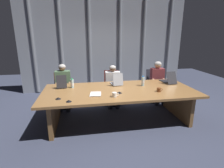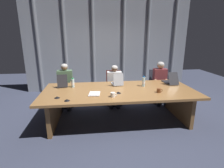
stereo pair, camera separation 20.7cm
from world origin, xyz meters
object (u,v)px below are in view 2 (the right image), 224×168
(laptop_left_mid, at_px, (117,82))
(laptop_left_end, at_px, (63,84))
(office_chair_left_mid, at_px, (114,91))
(coffee_mug_far, at_px, (113,95))
(coffee_mug_near, at_px, (159,90))
(laptop_center, at_px, (170,81))
(person_left_mid, at_px, (115,83))
(person_left_end, at_px, (65,83))
(conference_mic_middle, at_px, (67,100))
(spiral_notepad, at_px, (94,94))
(office_chair_left_end, at_px, (65,93))
(conference_mic_left_side, at_px, (119,92))
(office_chair_center, at_px, (157,90))
(conference_mic_right_side, at_px, (57,97))
(person_center, at_px, (160,80))
(water_bottle_primary, at_px, (144,82))
(water_bottle_secondary, at_px, (73,83))

(laptop_left_mid, bearing_deg, laptop_left_end, 84.18)
(office_chair_left_mid, bearing_deg, coffee_mug_far, -0.80)
(office_chair_left_mid, relative_size, coffee_mug_near, 7.19)
(laptop_center, xyz_separation_m, person_left_mid, (-1.35, 0.55, -0.16))
(person_left_end, bearing_deg, laptop_center, 76.68)
(conference_mic_middle, height_order, spiral_notepad, conference_mic_middle)
(laptop_left_mid, relative_size, office_chair_left_end, 0.43)
(conference_mic_middle, bearing_deg, laptop_left_end, 102.35)
(office_chair_left_end, relative_size, person_left_mid, 0.83)
(laptop_left_end, relative_size, coffee_mug_near, 3.03)
(conference_mic_left_side, bearing_deg, spiral_notepad, -178.93)
(coffee_mug_far, bearing_deg, office_chair_center, 45.41)
(conference_mic_right_side, bearing_deg, office_chair_left_end, 92.88)
(person_center, relative_size, conference_mic_middle, 10.85)
(office_chair_center, distance_m, water_bottle_primary, 1.25)
(laptop_center, distance_m, office_chair_left_mid, 1.59)
(person_left_mid, relative_size, conference_mic_left_side, 10.17)
(conference_mic_right_side, bearing_deg, person_left_mid, 45.42)
(person_center, xyz_separation_m, conference_mic_middle, (-2.43, -1.51, 0.07))
(person_left_end, distance_m, conference_mic_left_side, 1.74)
(water_bottle_secondary, bearing_deg, laptop_left_end, 158.24)
(laptop_left_mid, xyz_separation_m, conference_mic_left_side, (-0.07, -0.65, -0.04))
(person_left_end, xyz_separation_m, conference_mic_left_side, (1.27, -1.19, 0.09))
(office_chair_left_end, distance_m, conference_mic_left_side, 1.92)
(water_bottle_primary, bearing_deg, office_chair_left_mid, 123.72)
(office_chair_center, xyz_separation_m, conference_mic_middle, (-2.41, -1.67, 0.41))
(person_left_end, xyz_separation_m, coffee_mug_far, (1.12, -1.40, 0.11))
(office_chair_left_mid, bearing_deg, office_chair_center, 97.02)
(conference_mic_right_side, bearing_deg, laptop_left_end, 90.48)
(laptop_center, relative_size, office_chair_center, 0.55)
(water_bottle_primary, bearing_deg, spiral_notepad, -159.11)
(office_chair_left_end, relative_size, person_left_end, 0.78)
(laptop_left_end, relative_size, person_left_end, 0.33)
(office_chair_center, bearing_deg, conference_mic_middle, -50.32)
(water_bottle_primary, xyz_separation_m, water_bottle_secondary, (-1.67, 0.13, -0.01))
(office_chair_left_mid, xyz_separation_m, conference_mic_right_side, (-1.30, -1.49, 0.40))
(spiral_notepad, bearing_deg, water_bottle_primary, 28.93)
(laptop_left_mid, xyz_separation_m, conference_mic_middle, (-1.09, -0.98, -0.04))
(person_left_end, distance_m, person_left_mid, 1.34)
(coffee_mug_far, bearing_deg, water_bottle_secondary, 137.64)
(person_left_end, bearing_deg, office_chair_center, 91.67)
(person_left_end, bearing_deg, spiral_notepad, 30.78)
(coffee_mug_far, relative_size, conference_mic_right_side, 1.26)
(office_chair_center, relative_size, coffee_mug_far, 6.63)
(office_chair_center, bearing_deg, conference_mic_right_side, -55.42)
(conference_mic_middle, bearing_deg, coffee_mug_far, 7.60)
(office_chair_left_end, height_order, water_bottle_primary, water_bottle_primary)
(conference_mic_middle, xyz_separation_m, conference_mic_right_side, (-0.21, 0.18, 0.00))
(coffee_mug_far, distance_m, conference_mic_middle, 0.89)
(office_chair_center, height_order, conference_mic_left_side, office_chair_center)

